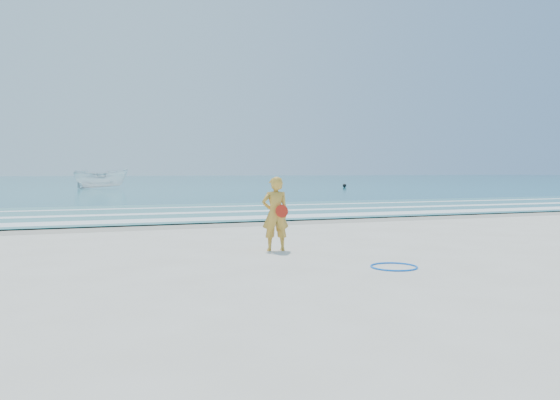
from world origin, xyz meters
name	(u,v)px	position (x,y,z in m)	size (l,w,h in m)	color
ground	(368,272)	(0.00, 0.00, 0.00)	(400.00, 400.00, 0.00)	silver
wet_sand	(228,223)	(0.00, 9.00, 0.00)	(400.00, 2.40, 0.00)	#B2A893
ocean	(101,180)	(0.00, 105.00, 0.02)	(400.00, 190.00, 0.04)	#19727F
shallow	(196,211)	(0.00, 14.00, 0.04)	(400.00, 10.00, 0.01)	#59B7AD
foam_near	(218,219)	(0.00, 10.30, 0.05)	(400.00, 1.40, 0.01)	white
foam_mid	(200,213)	(0.00, 13.20, 0.05)	(400.00, 0.90, 0.01)	white
foam_far	(184,207)	(0.00, 16.50, 0.05)	(400.00, 0.60, 0.01)	white
hoop	(394,267)	(0.61, 0.19, 0.01)	(0.81, 0.81, 0.03)	blue
boat	(101,179)	(-2.31, 46.56, 1.00)	(1.87, 4.96, 1.92)	white
buoy	(344,186)	(21.01, 41.66, 0.24)	(0.39, 0.39, 0.39)	black
woman	(275,214)	(-0.63, 2.80, 0.78)	(0.62, 0.45, 1.56)	gold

